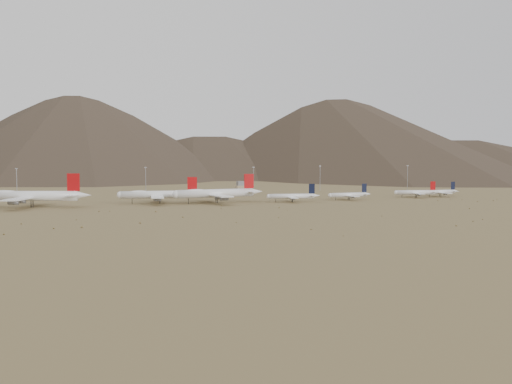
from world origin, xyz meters
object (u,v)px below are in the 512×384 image
object	(u,v)px
widebody_centre	(159,194)
control_tower	(240,188)
narrowbody_b	(349,195)
widebody_east	(216,193)
widebody_west	(30,196)
narrowbody_a	(293,196)

from	to	relation	value
widebody_centre	control_tower	xyz separation A→B (m)	(89.94, 79.83, -1.45)
narrowbody_b	widebody_east	bearing A→B (deg)	173.47
widebody_west	narrowbody_b	distance (m)	240.39
widebody_east	narrowbody_b	size ratio (longest dim) A/B	1.84
widebody_west	widebody_east	size ratio (longest dim) A/B	1.04
narrowbody_a	narrowbody_b	world-z (taller)	narrowbody_a
widebody_west	narrowbody_a	xyz separation A→B (m)	(189.00, -17.75, -3.58)
narrowbody_a	narrowbody_b	bearing A→B (deg)	13.72
narrowbody_a	control_tower	bearing A→B (deg)	105.69
narrowbody_a	widebody_centre	bearing A→B (deg)	178.15
widebody_west	widebody_centre	size ratio (longest dim) A/B	1.15
widebody_east	control_tower	world-z (taller)	widebody_east
widebody_centre	control_tower	world-z (taller)	widebody_centre
narrowbody_a	narrowbody_b	distance (m)	51.02
widebody_west	control_tower	size ratio (longest dim) A/B	6.29
widebody_centre	narrowbody_b	xyz separation A→B (m)	(150.73, -17.93, -2.54)
widebody_west	narrowbody_a	size ratio (longest dim) A/B	1.79
widebody_west	narrowbody_b	xyz separation A→B (m)	(239.92, -14.53, -3.89)
narrowbody_a	narrowbody_b	xyz separation A→B (m)	(50.92, 3.22, -0.31)
widebody_east	narrowbody_a	distance (m)	59.66
widebody_east	widebody_centre	bearing A→B (deg)	160.35
narrowbody_a	control_tower	size ratio (longest dim) A/B	3.50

